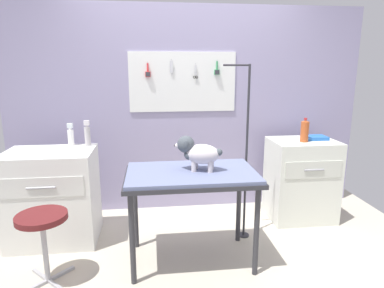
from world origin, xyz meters
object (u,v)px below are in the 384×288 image
grooming_arm (245,160)px  conditioner_bottle (71,136)px  grooming_table (191,180)px  soda_bottle (305,131)px  stool (42,226)px  dog (197,152)px  cabinet_right (301,179)px  counter_left (53,197)px

grooming_arm → conditioner_bottle: bearing=167.4°
grooming_table → soda_bottle: soda_bottle is taller
soda_bottle → stool: bearing=-161.3°
grooming_table → grooming_arm: grooming_arm is taller
dog → cabinet_right: bearing=28.7°
soda_bottle → grooming_table: bearing=-153.2°
counter_left → soda_bottle: (2.52, 0.13, 0.55)m
dog → conditioner_bottle: size_ratio=1.76×
soda_bottle → counter_left: bearing=-177.1°
counter_left → conditioner_bottle: (0.16, 0.22, 0.54)m
cabinet_right → stool: size_ratio=1.54×
grooming_arm → soda_bottle: (0.70, 0.28, 0.22)m
grooming_table → conditioner_bottle: size_ratio=4.90×
grooming_table → cabinet_right: cabinet_right is taller
grooming_table → soda_bottle: size_ratio=4.36×
grooming_table → counter_left: (-1.26, 0.50, -0.28)m
stool → soda_bottle: soda_bottle is taller
counter_left → soda_bottle: bearing=2.9°
conditioner_bottle → cabinet_right: bearing=-0.6°
counter_left → soda_bottle: soda_bottle is taller
cabinet_right → conditioner_bottle: (-2.39, 0.03, 0.54)m
stool → soda_bottle: bearing=18.7°
cabinet_right → soda_bottle: bearing=-116.0°
counter_left → cabinet_right: (2.55, 0.19, -0.00)m
stool → dog: bearing=9.5°
dog → counter_left: dog is taller
dog → soda_bottle: bearing=26.9°
dog → conditioner_bottle: (-1.16, 0.70, 0.02)m
grooming_table → stool: bearing=-171.1°
stool → grooming_arm: bearing=17.4°
counter_left → dog: bearing=-20.2°
conditioner_bottle → soda_bottle: (2.36, -0.09, 0.02)m
counter_left → conditioner_bottle: size_ratio=3.99×
grooming_arm → conditioner_bottle: grooming_arm is taller
grooming_table → stool: size_ratio=1.91×
grooming_arm → soda_bottle: size_ratio=6.67×
grooming_arm → counter_left: bearing=175.2°
cabinet_right → soda_bottle: 0.56m
cabinet_right → conditioner_bottle: bearing=179.4°
grooming_table → soda_bottle: bearing=26.8°
grooming_table → dog: bearing=22.2°
soda_bottle → dog: bearing=-153.1°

